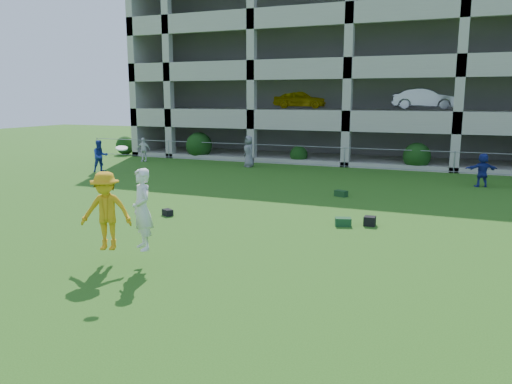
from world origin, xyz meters
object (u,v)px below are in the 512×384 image
at_px(bystander_c, 249,151).
at_px(bystander_d, 482,170).
at_px(bystander_a, 100,156).
at_px(parking_garage, 373,70).
at_px(bystander_b, 143,150).
at_px(frisbee_contest, 116,210).
at_px(crate_d, 370,221).

distance_m(bystander_c, bystander_d, 12.71).
relative_size(bystander_a, parking_garage, 0.06).
height_order(bystander_b, frisbee_contest, frisbee_contest).
height_order(crate_d, parking_garage, parking_garage).
relative_size(bystander_d, frisbee_contest, 0.60).
bearing_deg(bystander_c, crate_d, -10.01).
xyz_separation_m(bystander_b, bystander_c, (7.27, 0.19, 0.16)).
xyz_separation_m(bystander_b, crate_d, (16.27, -11.01, -0.61)).
distance_m(crate_d, frisbee_contest, 8.06).
distance_m(bystander_c, frisbee_contest, 17.77).
distance_m(bystander_b, frisbee_contest, 20.47).
xyz_separation_m(bystander_d, parking_garage, (-7.26, 12.73, 5.24)).
distance_m(bystander_c, crate_d, 14.39).
bearing_deg(bystander_b, frisbee_contest, -70.81).
bearing_deg(bystander_d, crate_d, 48.65).
bearing_deg(frisbee_contest, bystander_a, 130.80).
bearing_deg(bystander_a, bystander_c, -20.12).
relative_size(bystander_b, crate_d, 4.33).
bearing_deg(bystander_d, parking_garage, -80.47).
height_order(bystander_c, bystander_d, bystander_c).
height_order(bystander_a, frisbee_contest, frisbee_contest).
bearing_deg(crate_d, bystander_a, 158.43).
distance_m(bystander_b, crate_d, 19.65).
xyz_separation_m(bystander_a, frisbee_contest, (10.67, -12.37, 0.48)).
xyz_separation_m(bystander_c, bystander_d, (12.53, -2.09, -0.14)).
xyz_separation_m(bystander_c, frisbee_contest, (3.90, -17.33, 0.44)).
relative_size(bystander_d, crate_d, 4.44).
relative_size(bystander_c, frisbee_contest, 0.70).
relative_size(crate_d, frisbee_contest, 0.13).
relative_size(bystander_c, parking_garage, 0.06).
bearing_deg(frisbee_contest, crate_d, 50.28).
bearing_deg(bystander_d, bystander_a, -11.69).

